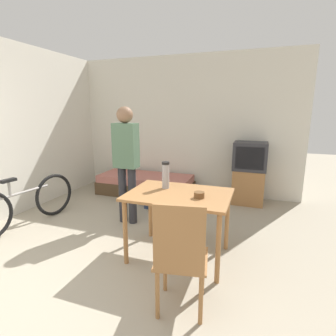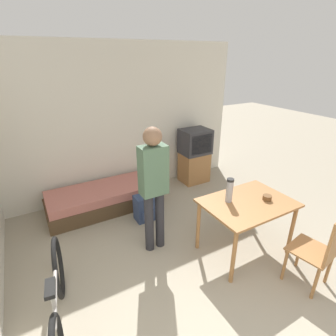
{
  "view_description": "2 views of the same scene",
  "coord_description": "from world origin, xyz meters",
  "px_view_note": "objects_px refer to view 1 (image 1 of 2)",
  "views": [
    {
      "loc": [
        1.68,
        -1.28,
        1.67
      ],
      "look_at": [
        0.46,
        2.17,
        0.85
      ],
      "focal_mm": 28.0,
      "sensor_mm": 36.0,
      "label": 1
    },
    {
      "loc": [
        -1.41,
        -0.61,
        2.47
      ],
      "look_at": [
        0.23,
        2.28,
        1.03
      ],
      "focal_mm": 28.0,
      "sensor_mm": 36.0,
      "label": 2
    }
  ],
  "objects_px": {
    "wooden_chair": "(180,254)",
    "mate_bowl": "(199,195)",
    "thermos_flask": "(166,174)",
    "backpack": "(156,196)",
    "tv": "(249,172)",
    "dining_table": "(179,201)",
    "person_standing": "(126,157)",
    "daybed": "(146,185)",
    "bicycle": "(24,204)"
  },
  "relations": [
    {
      "from": "thermos_flask",
      "to": "backpack",
      "type": "distance_m",
      "value": 1.52
    },
    {
      "from": "bicycle",
      "to": "mate_bowl",
      "type": "relative_size",
      "value": 15.17
    },
    {
      "from": "tv",
      "to": "person_standing",
      "type": "bearing_deg",
      "value": -138.61
    },
    {
      "from": "tv",
      "to": "backpack",
      "type": "distance_m",
      "value": 1.71
    },
    {
      "from": "person_standing",
      "to": "backpack",
      "type": "height_order",
      "value": "person_standing"
    },
    {
      "from": "wooden_chair",
      "to": "bicycle",
      "type": "bearing_deg",
      "value": 161.62
    },
    {
      "from": "dining_table",
      "to": "backpack",
      "type": "height_order",
      "value": "dining_table"
    },
    {
      "from": "mate_bowl",
      "to": "backpack",
      "type": "xyz_separation_m",
      "value": [
        -1.06,
        1.4,
        -0.59
      ]
    },
    {
      "from": "tv",
      "to": "bicycle",
      "type": "relative_size",
      "value": 0.67
    },
    {
      "from": "wooden_chair",
      "to": "mate_bowl",
      "type": "bearing_deg",
      "value": 92.37
    },
    {
      "from": "person_standing",
      "to": "mate_bowl",
      "type": "xyz_separation_m",
      "value": [
        1.24,
        -0.73,
        -0.21
      ]
    },
    {
      "from": "person_standing",
      "to": "mate_bowl",
      "type": "distance_m",
      "value": 1.46
    },
    {
      "from": "daybed",
      "to": "backpack",
      "type": "relative_size",
      "value": 4.42
    },
    {
      "from": "daybed",
      "to": "dining_table",
      "type": "xyz_separation_m",
      "value": [
        1.31,
        -1.97,
        0.48
      ]
    },
    {
      "from": "person_standing",
      "to": "mate_bowl",
      "type": "height_order",
      "value": "person_standing"
    },
    {
      "from": "bicycle",
      "to": "backpack",
      "type": "xyz_separation_m",
      "value": [
        1.5,
        1.31,
        -0.13
      ]
    },
    {
      "from": "bicycle",
      "to": "daybed",
      "type": "bearing_deg",
      "value": 62.71
    },
    {
      "from": "tv",
      "to": "wooden_chair",
      "type": "relative_size",
      "value": 1.12
    },
    {
      "from": "bicycle",
      "to": "person_standing",
      "type": "bearing_deg",
      "value": 25.82
    },
    {
      "from": "tv",
      "to": "mate_bowl",
      "type": "height_order",
      "value": "tv"
    },
    {
      "from": "tv",
      "to": "thermos_flask",
      "type": "bearing_deg",
      "value": -113.61
    },
    {
      "from": "backpack",
      "to": "bicycle",
      "type": "bearing_deg",
      "value": -138.89
    },
    {
      "from": "backpack",
      "to": "thermos_flask",
      "type": "bearing_deg",
      "value": -62.67
    },
    {
      "from": "thermos_flask",
      "to": "person_standing",
      "type": "bearing_deg",
      "value": 146.97
    },
    {
      "from": "wooden_chair",
      "to": "thermos_flask",
      "type": "bearing_deg",
      "value": 116.04
    },
    {
      "from": "mate_bowl",
      "to": "dining_table",
      "type": "bearing_deg",
      "value": 161.43
    },
    {
      "from": "wooden_chair",
      "to": "bicycle",
      "type": "relative_size",
      "value": 0.6
    },
    {
      "from": "thermos_flask",
      "to": "mate_bowl",
      "type": "height_order",
      "value": "thermos_flask"
    },
    {
      "from": "wooden_chair",
      "to": "person_standing",
      "type": "xyz_separation_m",
      "value": [
        -1.28,
        1.51,
        0.45
      ]
    },
    {
      "from": "person_standing",
      "to": "tv",
      "type": "bearing_deg",
      "value": 41.39
    },
    {
      "from": "thermos_flask",
      "to": "backpack",
      "type": "height_order",
      "value": "thermos_flask"
    },
    {
      "from": "bicycle",
      "to": "person_standing",
      "type": "height_order",
      "value": "person_standing"
    },
    {
      "from": "tv",
      "to": "backpack",
      "type": "height_order",
      "value": "tv"
    },
    {
      "from": "tv",
      "to": "dining_table",
      "type": "distance_m",
      "value": 2.21
    },
    {
      "from": "tv",
      "to": "dining_table",
      "type": "relative_size",
      "value": 0.99
    },
    {
      "from": "tv",
      "to": "person_standing",
      "type": "distance_m",
      "value": 2.25
    },
    {
      "from": "daybed",
      "to": "mate_bowl",
      "type": "height_order",
      "value": "mate_bowl"
    },
    {
      "from": "person_standing",
      "to": "bicycle",
      "type": "bearing_deg",
      "value": -154.18
    },
    {
      "from": "person_standing",
      "to": "mate_bowl",
      "type": "relative_size",
      "value": 15.51
    },
    {
      "from": "tv",
      "to": "person_standing",
      "type": "height_order",
      "value": "person_standing"
    },
    {
      "from": "bicycle",
      "to": "thermos_flask",
      "type": "bearing_deg",
      "value": 3.38
    },
    {
      "from": "daybed",
      "to": "tv",
      "type": "bearing_deg",
      "value": 3.92
    },
    {
      "from": "wooden_chair",
      "to": "bicycle",
      "type": "distance_m",
      "value": 2.75
    },
    {
      "from": "mate_bowl",
      "to": "backpack",
      "type": "height_order",
      "value": "mate_bowl"
    },
    {
      "from": "dining_table",
      "to": "mate_bowl",
      "type": "xyz_separation_m",
      "value": [
        0.24,
        -0.08,
        0.13
      ]
    },
    {
      "from": "person_standing",
      "to": "backpack",
      "type": "xyz_separation_m",
      "value": [
        0.18,
        0.67,
        -0.79
      ]
    },
    {
      "from": "daybed",
      "to": "bicycle",
      "type": "bearing_deg",
      "value": -117.29
    },
    {
      "from": "wooden_chair",
      "to": "mate_bowl",
      "type": "height_order",
      "value": "wooden_chair"
    },
    {
      "from": "wooden_chair",
      "to": "bicycle",
      "type": "xyz_separation_m",
      "value": [
        -2.6,
        0.86,
        -0.21
      ]
    },
    {
      "from": "backpack",
      "to": "dining_table",
      "type": "bearing_deg",
      "value": -58.14
    }
  ]
}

